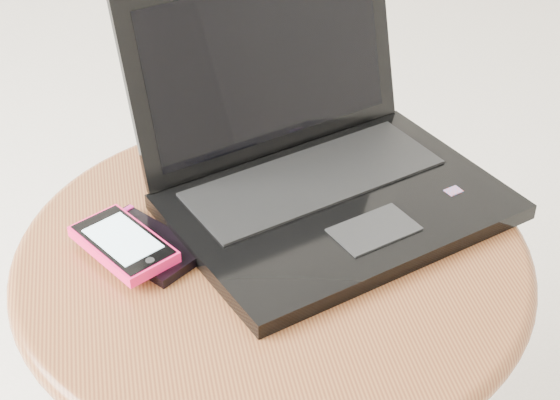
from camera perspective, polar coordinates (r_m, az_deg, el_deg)
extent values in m
cylinder|color=brown|center=(1.10, -0.43, -12.30)|extent=(0.09, 0.09, 0.40)
cylinder|color=#5D2F19|center=(0.95, -0.49, -3.71)|extent=(0.54, 0.54, 0.03)
torus|color=#5D2F19|center=(0.95, -0.49, -3.71)|extent=(0.57, 0.57, 0.03)
cube|color=black|center=(0.99, 3.89, -0.44)|extent=(0.43, 0.37, 0.02)
cube|color=black|center=(1.02, 2.26, 1.48)|extent=(0.33, 0.21, 0.00)
cube|color=black|center=(0.94, 6.24, -1.94)|extent=(0.11, 0.08, 0.00)
cube|color=red|center=(1.02, 11.38, 0.60)|extent=(0.02, 0.02, 0.00)
cube|color=black|center=(1.04, -0.86, 9.12)|extent=(0.36, 0.18, 0.22)
cube|color=black|center=(1.04, -0.73, 9.08)|extent=(0.31, 0.16, 0.18)
cube|color=black|center=(0.95, -8.88, -2.92)|extent=(0.13, 0.14, 0.01)
cube|color=#A41A63|center=(0.98, -11.17, -1.25)|extent=(0.06, 0.05, 0.00)
cube|color=#FB185B|center=(0.93, -10.30, -2.88)|extent=(0.12, 0.13, 0.01)
cube|color=black|center=(0.93, -10.34, -2.56)|extent=(0.11, 0.13, 0.00)
cube|color=silver|center=(0.93, -10.35, -2.51)|extent=(0.08, 0.10, 0.00)
cylinder|color=black|center=(0.90, -8.57, -3.95)|extent=(0.01, 0.01, 0.00)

